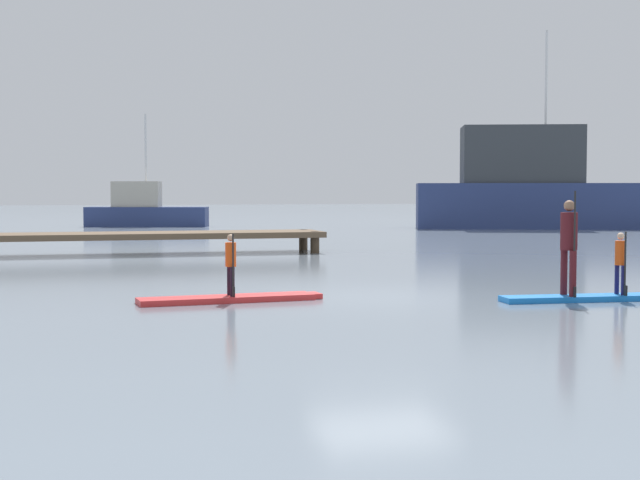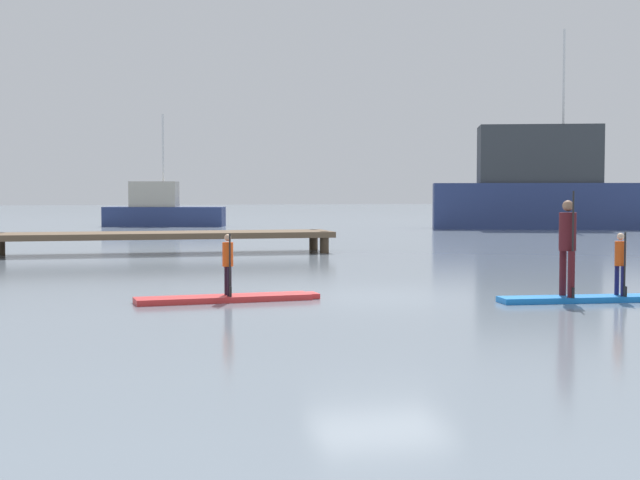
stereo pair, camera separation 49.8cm
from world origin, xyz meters
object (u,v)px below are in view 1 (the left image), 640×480
(paddleboard_near, at_px, (231,299))
(fishing_boat_white_large, at_px, (540,189))
(paddler_adult, at_px, (569,241))
(paddler_child_solo, at_px, (231,262))
(motor_boat_small_navy, at_px, (144,210))
(paddleboard_far, at_px, (583,298))
(paddler_child_front, at_px, (621,260))

(paddleboard_near, xyz_separation_m, fishing_boat_white_large, (20.86, 27.16, 1.99))
(paddler_adult, bearing_deg, paddler_child_solo, 165.15)
(paddleboard_near, bearing_deg, motor_boat_small_navy, 88.14)
(paddleboard_far, relative_size, paddler_adult, 1.64)
(paddler_child_solo, distance_m, motor_boat_small_navy, 35.34)
(paddler_child_front, bearing_deg, paddler_adult, 174.96)
(paddleboard_far, height_order, paddler_child_front, paddler_child_front)
(paddler_child_solo, bearing_deg, paddleboard_far, -14.33)
(paddler_adult, height_order, paddler_child_front, paddler_adult)
(paddleboard_near, bearing_deg, paddler_child_front, -13.55)
(fishing_boat_white_large, distance_m, motor_boat_small_navy, 21.36)
(paddleboard_near, height_order, paddler_adult, paddler_adult)
(paddleboard_far, height_order, fishing_boat_white_large, fishing_boat_white_large)
(paddler_child_solo, distance_m, paddleboard_far, 6.20)
(paddleboard_near, relative_size, paddler_child_front, 2.93)
(paddleboard_far, bearing_deg, paddler_child_solo, 165.67)
(paddleboard_far, xyz_separation_m, paddler_adult, (-0.28, 0.02, 1.01))
(paddler_child_front, distance_m, motor_boat_small_navy, 37.33)
(paddleboard_near, bearing_deg, paddler_adult, -14.96)
(paddler_child_solo, distance_m, fishing_boat_white_large, 34.28)
(paddleboard_far, xyz_separation_m, motor_boat_small_navy, (-4.83, 36.85, 0.86))
(fishing_boat_white_large, bearing_deg, paddleboard_near, -127.53)
(paddler_child_front, xyz_separation_m, fishing_boat_white_large, (14.19, 28.77, 1.32))
(paddleboard_near, height_order, paddler_child_solo, paddler_child_solo)
(paddler_child_front, relative_size, fishing_boat_white_large, 0.08)
(fishing_boat_white_large, bearing_deg, paddler_child_front, -116.26)
(paddleboard_far, bearing_deg, paddler_child_front, -5.70)
(motor_boat_small_navy, bearing_deg, paddler_child_solo, -91.85)
(paddleboard_near, distance_m, paddler_child_front, 6.89)
(paddleboard_far, xyz_separation_m, fishing_boat_white_large, (14.89, 28.70, 1.99))
(paddler_child_front, relative_size, motor_boat_small_navy, 0.16)
(paddler_adult, height_order, motor_boat_small_navy, motor_boat_small_navy)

